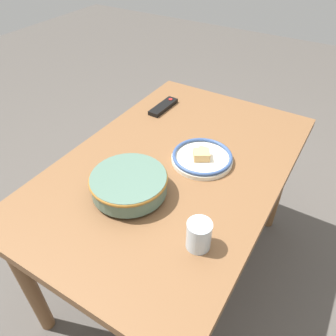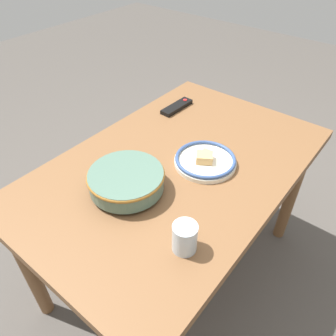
# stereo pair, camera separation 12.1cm
# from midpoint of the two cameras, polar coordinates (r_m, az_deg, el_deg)

# --- Properties ---
(ground_plane) EXTENTS (8.00, 8.00, 0.00)m
(ground_plane) POSITION_cam_midpoint_polar(r_m,az_deg,el_deg) (1.83, -1.18, -16.87)
(ground_plane) COLOR #4C4742
(dining_table) EXTENTS (1.26, 0.82, 0.72)m
(dining_table) POSITION_cam_midpoint_polar(r_m,az_deg,el_deg) (1.35, -1.53, -2.15)
(dining_table) COLOR brown
(dining_table) RESTS_ON ground_plane
(noodle_bowl) EXTENTS (0.27, 0.27, 0.08)m
(noodle_bowl) POSITION_cam_midpoint_polar(r_m,az_deg,el_deg) (1.15, -9.82, -2.81)
(noodle_bowl) COLOR #4C6B5B
(noodle_bowl) RESTS_ON dining_table
(food_plate) EXTENTS (0.24, 0.24, 0.05)m
(food_plate) POSITION_cam_midpoint_polar(r_m,az_deg,el_deg) (1.30, 3.31, 1.76)
(food_plate) COLOR silver
(food_plate) RESTS_ON dining_table
(tv_remote) EXTENTS (0.19, 0.06, 0.02)m
(tv_remote) POSITION_cam_midpoint_polar(r_m,az_deg,el_deg) (1.65, -2.95, 10.56)
(tv_remote) COLOR black
(tv_remote) RESTS_ON dining_table
(drinking_glass) EXTENTS (0.08, 0.08, 0.10)m
(drinking_glass) POSITION_cam_midpoint_polar(r_m,az_deg,el_deg) (0.98, 1.82, -11.76)
(drinking_glass) COLOR silver
(drinking_glass) RESTS_ON dining_table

